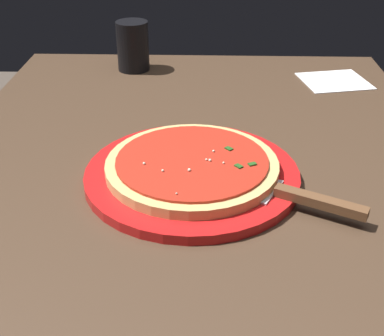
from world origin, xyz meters
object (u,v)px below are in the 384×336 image
Objects in this scene: pizza_server at (292,195)px; serving_plate at (192,175)px; pizza at (192,165)px; cup_tall_drink at (133,46)px; napkin_folded_right at (334,81)px.

serving_plate is at bearing -116.98° from pizza_server.
pizza is 0.16m from pizza_server.
cup_tall_drink is 0.80× the size of napkin_folded_right.
pizza_server reaches higher than serving_plate.
serving_plate is 2.91× the size of cup_tall_drink.
serving_plate is at bearing -103.08° from pizza.
pizza is 2.33× the size of cup_tall_drink.
serving_plate is at bearing -35.46° from napkin_folded_right.
pizza is at bearing -35.46° from napkin_folded_right.
cup_tall_drink is at bearing -98.15° from napkin_folded_right.
napkin_folded_right is (0.07, 0.46, -0.06)m from cup_tall_drink.
pizza_server is at bearing 27.45° from cup_tall_drink.
pizza_server is at bearing 63.02° from pizza.
pizza is at bearing 17.13° from cup_tall_drink.
pizza is 1.87× the size of napkin_folded_right.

